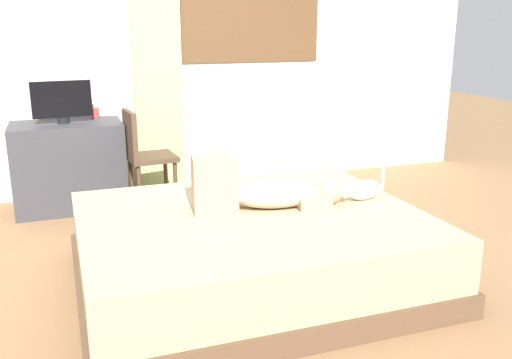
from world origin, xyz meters
The scene contains 10 objects.
ground_plane centered at (0.00, 0.00, 0.00)m, with size 16.00×16.00×0.00m, color olive.
back_wall_with_window centered at (0.02, 2.24, 1.46)m, with size 6.40×0.14×2.90m.
bed centered at (0.04, -0.06, 0.22)m, with size 2.05×1.69×0.44m.
person_lying centered at (0.13, 0.03, 0.56)m, with size 0.94×0.39×0.34m.
cat centered at (0.80, -0.04, 0.51)m, with size 0.36×0.15×0.21m.
desk centered at (-0.94, 1.85, 0.37)m, with size 0.90×0.56×0.74m.
tv_monitor centered at (-0.95, 1.85, 0.92)m, with size 0.48×0.10×0.35m.
cup centered at (-0.68, 2.04, 0.79)m, with size 0.07×0.07×0.09m, color #B23D38.
chair_by_desk centered at (-0.35, 1.54, 0.51)m, with size 0.41×0.41×0.86m.
curtain_left centered at (-0.10, 2.13, 1.18)m, with size 0.44×0.06×2.36m, color #ADCC75.
Camera 1 is at (-0.98, -3.01, 1.52)m, focal length 38.99 mm.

